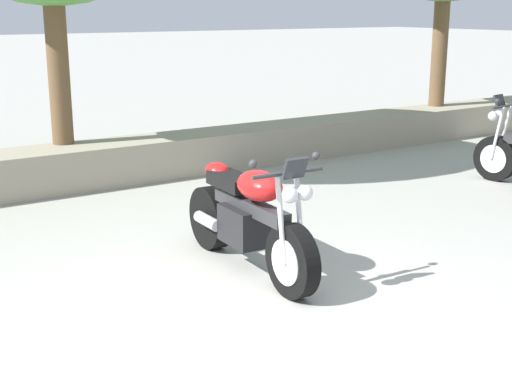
# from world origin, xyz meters

# --- Properties ---
(ground_plane) EXTENTS (120.00, 120.00, 0.00)m
(ground_plane) POSITION_xyz_m (0.00, 0.00, 0.00)
(ground_plane) COLOR #A3A099
(stone_wall) EXTENTS (36.00, 0.80, 0.55)m
(stone_wall) POSITION_xyz_m (0.00, 4.80, 0.28)
(stone_wall) COLOR gray
(stone_wall) RESTS_ON ground
(motorcycle_red_centre) EXTENTS (0.67, 2.07, 1.18)m
(motorcycle_red_centre) POSITION_xyz_m (0.69, 0.96, 0.49)
(motorcycle_red_centre) COLOR black
(motorcycle_red_centre) RESTS_ON ground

